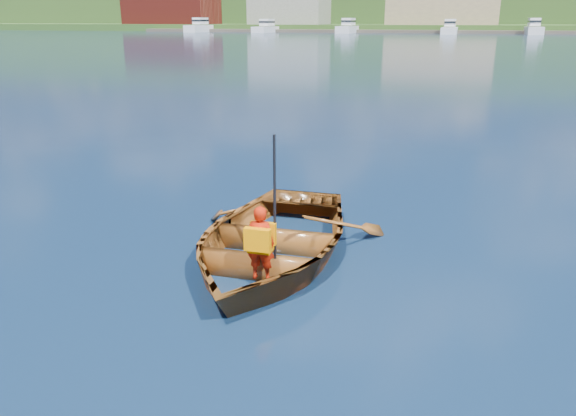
# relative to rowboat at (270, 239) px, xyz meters

# --- Properties ---
(ground) EXTENTS (600.00, 600.00, 0.00)m
(ground) POSITION_rel_rowboat_xyz_m (-0.55, 0.71, -0.30)
(ground) COLOR #0D2743
(ground) RESTS_ON ground
(rowboat) EXTENTS (3.22, 4.41, 0.89)m
(rowboat) POSITION_rel_rowboat_xyz_m (0.00, 0.00, 0.00)
(rowboat) COLOR #683012
(rowboat) RESTS_ON ground
(child_paddler) EXTENTS (0.38, 0.35, 1.90)m
(child_paddler) POSITION_rel_rowboat_xyz_m (0.18, -0.89, 0.33)
(child_paddler) COLOR red
(child_paddler) RESTS_ON ground
(shoreline) EXTENTS (400.00, 140.00, 22.00)m
(shoreline) POSITION_rel_rowboat_xyz_m (-0.55, 237.32, 10.03)
(shoreline) COLOR #3B5C24
(shoreline) RESTS_ON ground
(dock) EXTENTS (160.01, 4.35, 0.80)m
(dock) POSITION_rel_rowboat_xyz_m (-9.46, 148.71, 0.10)
(dock) COLOR #4F473B
(dock) RESTS_ON ground
(waterfront_buildings) EXTENTS (202.00, 16.00, 14.00)m
(waterfront_buildings) POSITION_rel_rowboat_xyz_m (-8.29, 165.71, 7.45)
(waterfront_buildings) COLOR maroon
(waterfront_buildings) RESTS_ON ground
(marina_yachts) EXTENTS (138.47, 13.25, 4.14)m
(marina_yachts) POSITION_rel_rowboat_xyz_m (-5.17, 144.06, 1.05)
(marina_yachts) COLOR white
(marina_yachts) RESTS_ON ground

